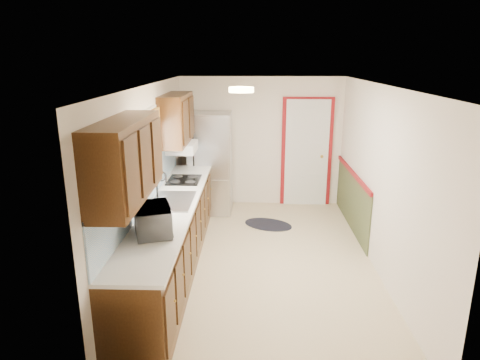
{
  "coord_description": "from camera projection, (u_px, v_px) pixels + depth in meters",
  "views": [
    {
      "loc": [
        -0.16,
        -5.39,
        2.74
      ],
      "look_at": [
        -0.32,
        0.1,
        1.15
      ],
      "focal_mm": 32.0,
      "sensor_mm": 36.0,
      "label": 1
    }
  ],
  "objects": [
    {
      "name": "refrigerator",
      "position": [
        211.0,
        163.0,
        7.68
      ],
      "size": [
        0.75,
        0.75,
        1.8
      ],
      "rotation": [
        0.0,
        0.0,
        -0.01
      ],
      "color": "#B7B7BC",
      "rests_on": "ground"
    },
    {
      "name": "back_wall_trim",
      "position": [
        316.0,
        162.0,
        7.78
      ],
      "size": [
        1.12,
        2.3,
        2.08
      ],
      "color": "maroon",
      "rests_on": "ground"
    },
    {
      "name": "room_shell",
      "position": [
        264.0,
        179.0,
        5.6
      ],
      "size": [
        3.2,
        5.2,
        2.52
      ],
      "color": "beige",
      "rests_on": "ground"
    },
    {
      "name": "rug",
      "position": [
        268.0,
        224.0,
        7.23
      ],
      "size": [
        0.97,
        0.82,
        0.01
      ],
      "primitive_type": "ellipsoid",
      "rotation": [
        0.0,
        0.0,
        -0.42
      ],
      "color": "black",
      "rests_on": "ground"
    },
    {
      "name": "ceiling_fixture",
      "position": [
        241.0,
        90.0,
        5.09
      ],
      "size": [
        0.3,
        0.3,
        0.06
      ],
      "primitive_type": "cylinder",
      "color": "#FFD88C",
      "rests_on": "room_shell"
    },
    {
      "name": "microwave",
      "position": [
        153.0,
        217.0,
        4.48
      ],
      "size": [
        0.46,
        0.61,
        0.36
      ],
      "primitive_type": "imported",
      "rotation": [
        0.0,
        0.0,
        1.9
      ],
      "color": "white",
      "rests_on": "kitchen_run"
    },
    {
      "name": "cooktop",
      "position": [
        184.0,
        180.0,
        6.45
      ],
      "size": [
        0.47,
        0.57,
        0.02
      ],
      "primitive_type": "cube",
      "color": "black",
      "rests_on": "kitchen_run"
    },
    {
      "name": "kitchen_run",
      "position": [
        168.0,
        213.0,
        5.46
      ],
      "size": [
        0.63,
        4.0,
        2.2
      ],
      "color": "#381F0C",
      "rests_on": "ground"
    }
  ]
}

